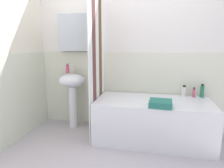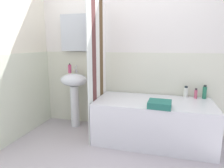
# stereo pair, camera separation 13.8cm
# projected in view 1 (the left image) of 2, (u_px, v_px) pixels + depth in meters

# --- Properties ---
(wall_back_tiled) EXTENTS (3.60, 0.18, 2.40)m
(wall_back_tiled) POSITION_uv_depth(u_px,v_px,m) (131.00, 56.00, 3.08)
(wall_back_tiled) COLOR white
(wall_back_tiled) RESTS_ON ground_plane
(wall_left_tiled) EXTENTS (0.07, 1.81, 2.40)m
(wall_left_tiled) POSITION_uv_depth(u_px,v_px,m) (3.00, 61.00, 2.51)
(wall_left_tiled) COLOR white
(wall_left_tiled) RESTS_ON ground_plane
(sink) EXTENTS (0.44, 0.34, 0.87)m
(sink) POSITION_uv_depth(u_px,v_px,m) (72.00, 89.00, 3.14)
(sink) COLOR white
(sink) RESTS_ON ground_plane
(faucet) EXTENTS (0.03, 0.12, 0.12)m
(faucet) POSITION_uv_depth(u_px,v_px,m) (74.00, 69.00, 3.16)
(faucet) COLOR silver
(faucet) RESTS_ON sink
(soap_dispenser) EXTENTS (0.05, 0.05, 0.16)m
(soap_dispenser) POSITION_uv_depth(u_px,v_px,m) (68.00, 69.00, 3.15)
(soap_dispenser) COLOR #C54672
(soap_dispenser) RESTS_ON sink
(bathtub) EXTENTS (1.55, 0.76, 0.57)m
(bathtub) POSITION_uv_depth(u_px,v_px,m) (153.00, 120.00, 2.76)
(bathtub) COLOR white
(bathtub) RESTS_ON ground_plane
(shower_curtain) EXTENTS (0.01, 0.76, 2.00)m
(shower_curtain) POSITION_uv_depth(u_px,v_px,m) (97.00, 68.00, 2.79)
(shower_curtain) COLOR white
(shower_curtain) RESTS_ON ground_plane
(lotion_bottle) EXTENTS (0.05, 0.05, 0.19)m
(lotion_bottle) POSITION_uv_depth(u_px,v_px,m) (202.00, 91.00, 2.84)
(lotion_bottle) COLOR #277556
(lotion_bottle) RESTS_ON bathtub
(conditioner_bottle) EXTENTS (0.04, 0.04, 0.14)m
(conditioner_bottle) POSITION_uv_depth(u_px,v_px,m) (194.00, 93.00, 2.85)
(conditioner_bottle) COLOR #C75270
(conditioner_bottle) RESTS_ON bathtub
(body_wash_bottle) EXTENTS (0.06, 0.06, 0.16)m
(body_wash_bottle) POSITION_uv_depth(u_px,v_px,m) (184.00, 91.00, 2.91)
(body_wash_bottle) COLOR white
(body_wash_bottle) RESTS_ON bathtub
(towel_folded) EXTENTS (0.28, 0.27, 0.08)m
(towel_folded) POSITION_uv_depth(u_px,v_px,m) (160.00, 103.00, 2.43)
(towel_folded) COLOR #276C60
(towel_folded) RESTS_ON bathtub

